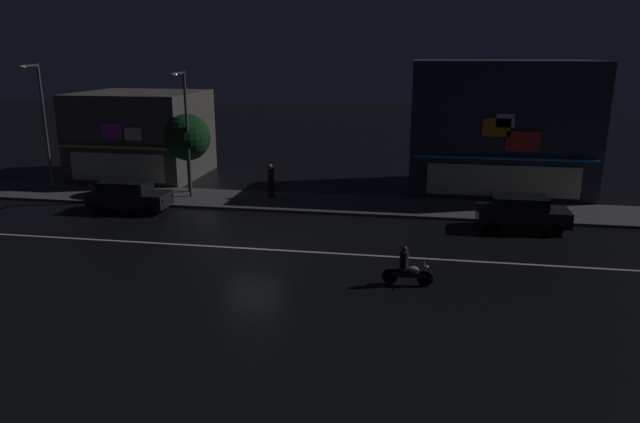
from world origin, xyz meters
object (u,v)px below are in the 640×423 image
Objects in this scene: streetlamp_mid at (185,124)px; parked_car_trailing at (522,212)px; streetlamp_west at (42,118)px; parked_car_near_kerb at (129,195)px; motorcycle_following at (406,269)px; traffic_cone at (133,205)px; pedestrian_on_sidewalk at (271,182)px.

streetlamp_mid is 1.68× the size of parked_car_trailing.
parked_car_near_kerb is at bearing -25.33° from streetlamp_west.
motorcycle_following is 3.45× the size of traffic_cone.
motorcycle_following is at bearing -123.66° from parked_car_trailing.
parked_car_trailing reaches higher than motorcycle_following.
motorcycle_following is at bearing -64.26° from pedestrian_on_sidewalk.
streetlamp_west is at bearing 173.30° from parked_car_trailing.
parked_car_near_kerb and parked_car_trailing have the same top height.
parked_car_near_kerb is (-2.24, -3.01, -3.53)m from streetlamp_mid.
streetlamp_mid is at bearing -126.71° from parked_car_near_kerb.
traffic_cone is (-20.43, 0.23, -0.59)m from parked_car_trailing.
parked_car_trailing is (20.48, 0.06, 0.00)m from parked_car_near_kerb.
motorcycle_following is (22.07, -11.21, -3.95)m from streetlamp_west.
parked_car_near_kerb is 17.11m from motorcycle_following.
parked_car_near_kerb is 20.48m from parked_car_trailing.
streetlamp_west reaches higher than traffic_cone.
parked_car_trailing is at bearing -9.19° from streetlamp_mid.
streetlamp_mid reaches higher than parked_car_near_kerb.
traffic_cone is (-6.92, -3.52, -0.78)m from pedestrian_on_sidewalk.
traffic_cone is at bearing 179.35° from parked_car_trailing.
pedestrian_on_sidewalk is 14.32m from motorcycle_following.
streetlamp_west reaches higher than motorcycle_following.
parked_car_near_kerb is at bearing -126.71° from streetlamp_mid.
streetlamp_west reaches higher than pedestrian_on_sidewalk.
parked_car_trailing is at bearing -6.70° from streetlamp_west.
streetlamp_mid is 3.80× the size of motorcycle_following.
streetlamp_mid is 5.15m from parked_car_near_kerb.
parked_car_trailing is 9.61m from motorcycle_following.
streetlamp_west reaches higher than parked_car_near_kerb.
parked_car_trailing is (18.24, -2.95, -3.53)m from streetlamp_mid.
streetlamp_west is 3.99× the size of motorcycle_following.
traffic_cone is (-2.20, -2.72, -4.12)m from streetlamp_mid.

